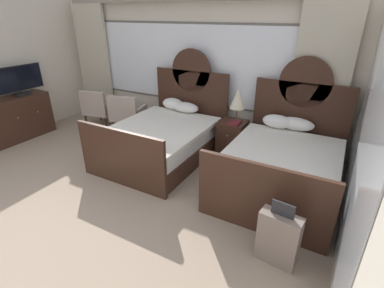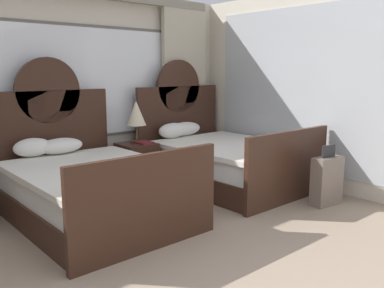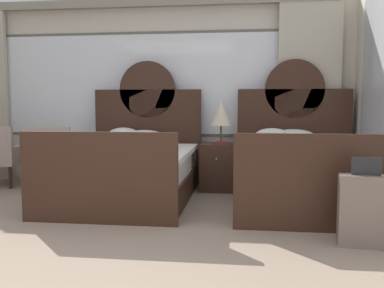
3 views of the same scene
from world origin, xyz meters
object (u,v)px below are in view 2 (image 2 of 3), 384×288
at_px(bed_near_window, 89,186).
at_px(table_lamp_on_nightstand, 136,114).
at_px(book_on_nightstand, 144,143).
at_px(nightstand_between_beds, 137,166).
at_px(bed_near_mirror, 223,160).
at_px(suitcase_on_floor, 327,181).

xyz_separation_m(bed_near_window, table_lamp_on_nightstand, (1.09, 0.69, 0.67)).
bearing_deg(book_on_nightstand, nightstand_between_beds, 122.34).
distance_m(bed_near_window, nightstand_between_beds, 1.23).
bearing_deg(bed_near_mirror, table_lamp_on_nightstand, 145.17).
bearing_deg(table_lamp_on_nightstand, bed_near_mirror, -34.83).
relative_size(bed_near_mirror, book_on_nightstand, 8.37).
xyz_separation_m(bed_near_window, suitcase_on_floor, (2.39, -1.47, -0.06)).
distance_m(nightstand_between_beds, table_lamp_on_nightstand, 0.72).
height_order(bed_near_window, table_lamp_on_nightstand, bed_near_window).
relative_size(bed_near_window, bed_near_mirror, 1.00).
distance_m(bed_near_window, suitcase_on_floor, 2.80).
distance_m(table_lamp_on_nightstand, book_on_nightstand, 0.41).
bearing_deg(bed_near_window, suitcase_on_floor, -31.56).
bearing_deg(table_lamp_on_nightstand, bed_near_window, -147.51).
distance_m(bed_near_window, book_on_nightstand, 1.27).
bearing_deg(book_on_nightstand, bed_near_window, -153.53).
height_order(nightstand_between_beds, book_on_nightstand, book_on_nightstand).
height_order(bed_near_window, suitcase_on_floor, bed_near_window).
distance_m(nightstand_between_beds, book_on_nightstand, 0.35).
bearing_deg(suitcase_on_floor, book_on_nightstand, 122.51).
height_order(bed_near_mirror, nightstand_between_beds, bed_near_mirror).
height_order(bed_near_window, nightstand_between_beds, bed_near_window).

